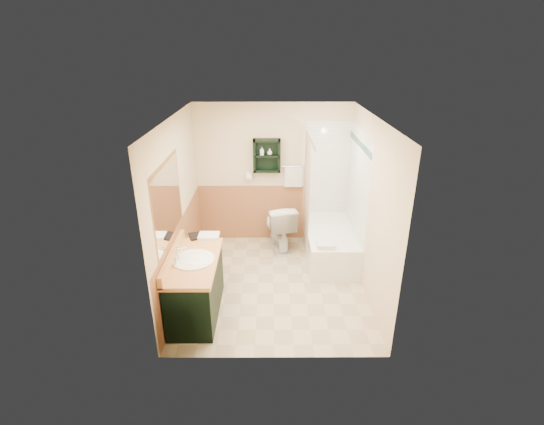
{
  "coord_description": "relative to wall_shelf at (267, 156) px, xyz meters",
  "views": [
    {
      "loc": [
        -0.04,
        -4.92,
        3.23
      ],
      "look_at": [
        -0.02,
        0.2,
        1.04
      ],
      "focal_mm": 26.0,
      "sensor_mm": 36.0,
      "label": 1
    }
  ],
  "objects": [
    {
      "name": "mirror_glass",
      "position": [
        -1.17,
        -1.96,
        -0.05
      ],
      "size": [
        1.2,
        1.2,
        0.9
      ],
      "primitive_type": null,
      "color": "white",
      "rests_on": "left_wall"
    },
    {
      "name": "ceiling",
      "position": [
        0.1,
        -1.41,
        0.87
      ],
      "size": [
        2.6,
        3.0,
        0.04
      ],
      "primitive_type": "cube",
      "color": "white",
      "rests_on": "back_wall"
    },
    {
      "name": "curtain_rod",
      "position": [
        0.63,
        -0.66,
        0.45
      ],
      "size": [
        0.03,
        1.6,
        0.03
      ],
      "primitive_type": "cylinder",
      "rotation": [
        1.57,
        0.0,
        0.0
      ],
      "color": "silver",
      "rests_on": "back_wall"
    },
    {
      "name": "left_wall",
      "position": [
        -1.22,
        -1.41,
        -0.35
      ],
      "size": [
        0.04,
        3.0,
        2.4
      ],
      "primitive_type": "cube",
      "color": "beige",
      "rests_on": "ground"
    },
    {
      "name": "floor",
      "position": [
        0.1,
        -1.41,
        -1.55
      ],
      "size": [
        3.0,
        3.0,
        0.0
      ],
      "primitive_type": "plane",
      "color": "#C8B992",
      "rests_on": "ground"
    },
    {
      "name": "wall_shelf",
      "position": [
        0.0,
        0.0,
        0.0
      ],
      "size": [
        0.45,
        0.15,
        0.55
      ],
      "primitive_type": "cube",
      "color": "black",
      "rests_on": "back_wall"
    },
    {
      "name": "tub_towel",
      "position": [
        0.86,
        -1.24,
        -1.01
      ],
      "size": [
        0.25,
        0.21,
        0.07
      ],
      "primitive_type": "cube",
      "color": "silver",
      "rests_on": "bathtub"
    },
    {
      "name": "tile_right",
      "position": [
        1.38,
        -0.66,
        -0.5
      ],
      "size": [
        1.5,
        1.5,
        2.1
      ],
      "primitive_type": null,
      "color": "white",
      "rests_on": "right_wall"
    },
    {
      "name": "hair_dryer",
      "position": [
        -0.3,
        0.02,
        -0.35
      ],
      "size": [
        0.1,
        0.24,
        0.18
      ],
      "primitive_type": null,
      "color": "white",
      "rests_on": "back_wall"
    },
    {
      "name": "soap_bottle_a",
      "position": [
        -0.08,
        -0.01,
        0.05
      ],
      "size": [
        0.07,
        0.14,
        0.06
      ],
      "primitive_type": "imported",
      "rotation": [
        0.0,
        0.0,
        0.11
      ],
      "color": "white",
      "rests_on": "wall_shelf"
    },
    {
      "name": "towel_bar",
      "position": [
        0.45,
        0.04,
        -0.2
      ],
      "size": [
        0.4,
        0.06,
        0.4
      ],
      "primitive_type": null,
      "color": "silver",
      "rests_on": "back_wall"
    },
    {
      "name": "tile_back",
      "position": [
        1.13,
        0.07,
        -0.5
      ],
      "size": [
        0.95,
        0.95,
        2.1
      ],
      "primitive_type": null,
      "color": "white",
      "rests_on": "back_wall"
    },
    {
      "name": "right_wall",
      "position": [
        1.42,
        -1.41,
        -0.35
      ],
      "size": [
        0.04,
        3.0,
        2.4
      ],
      "primitive_type": "cube",
      "color": "beige",
      "rests_on": "ground"
    },
    {
      "name": "wainscot_left",
      "position": [
        -1.19,
        -1.41,
        -1.05
      ],
      "size": [
        2.98,
        2.98,
        1.0
      ],
      "primitive_type": null,
      "color": "#A96C44",
      "rests_on": "left_wall"
    },
    {
      "name": "mirror_frame",
      "position": [
        -1.17,
        -1.96,
        -0.05
      ],
      "size": [
        1.3,
        1.3,
        1.0
      ],
      "primitive_type": null,
      "color": "#915B2F",
      "rests_on": "left_wall"
    },
    {
      "name": "back_wall",
      "position": [
        0.1,
        0.11,
        -0.35
      ],
      "size": [
        2.6,
        0.04,
        2.4
      ],
      "primitive_type": "cube",
      "color": "beige",
      "rests_on": "ground"
    },
    {
      "name": "toilet",
      "position": [
        0.2,
        -0.3,
        -1.15
      ],
      "size": [
        0.63,
        0.9,
        0.81
      ],
      "primitive_type": "imported",
      "rotation": [
        0.0,
        0.0,
        3.36
      ],
      "color": "white",
      "rests_on": "ground"
    },
    {
      "name": "vanity",
      "position": [
        -0.89,
        -2.09,
        -1.16
      ],
      "size": [
        0.59,
        1.23,
        0.78
      ],
      "primitive_type": "cube",
      "color": "black",
      "rests_on": "ground"
    },
    {
      "name": "counter_towel",
      "position": [
        -0.79,
        -1.45,
        -0.75
      ],
      "size": [
        0.28,
        0.22,
        0.04
      ],
      "primitive_type": "cube",
      "color": "silver",
      "rests_on": "vanity"
    },
    {
      "name": "bathtub",
      "position": [
        1.03,
        -0.65,
        -1.3
      ],
      "size": [
        0.76,
        1.5,
        0.51
      ],
      "primitive_type": "cube",
      "color": "white",
      "rests_on": "ground"
    },
    {
      "name": "vanity_book",
      "position": [
        -1.06,
        -1.47,
        -0.65
      ],
      "size": [
        0.17,
        0.08,
        0.23
      ],
      "primitive_type": "imported",
      "rotation": [
        0.0,
        0.0,
        0.37
      ],
      "color": "black",
      "rests_on": "vanity"
    },
    {
      "name": "shower_curtain",
      "position": [
        0.63,
        -0.48,
        -0.4
      ],
      "size": [
        1.05,
        1.05,
        1.7
      ],
      "primitive_type": null,
      "color": "beige",
      "rests_on": "curtain_rod"
    },
    {
      "name": "soap_bottle_b",
      "position": [
        0.05,
        -0.01,
        0.06
      ],
      "size": [
        0.11,
        0.13,
        0.08
      ],
      "primitive_type": "imported",
      "rotation": [
        0.0,
        0.0,
        -0.33
      ],
      "color": "white",
      "rests_on": "wall_shelf"
    },
    {
      "name": "tile_accent",
      "position": [
        1.37,
        -0.66,
        0.35
      ],
      "size": [
        1.5,
        1.5,
        0.1
      ],
      "primitive_type": null,
      "color": "#154C36",
      "rests_on": "right_wall"
    },
    {
      "name": "wainscot_back",
      "position": [
        0.1,
        0.08,
        -1.05
      ],
      "size": [
        2.58,
        2.58,
        1.0
      ],
      "primitive_type": null,
      "color": "#A96C44",
      "rests_on": "back_wall"
    }
  ]
}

